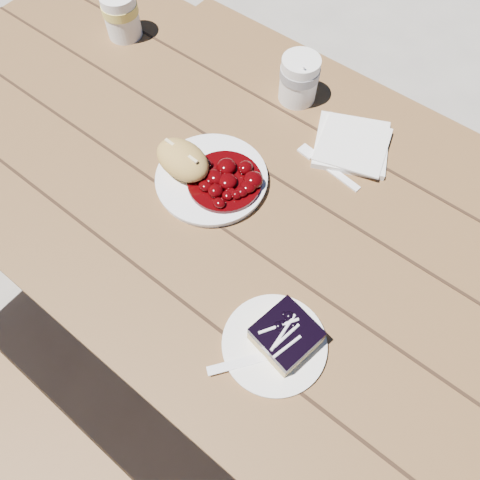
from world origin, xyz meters
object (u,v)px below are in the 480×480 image
Objects in this scene: main_plate at (212,179)px; dessert_plate at (274,344)px; bread_roll at (183,160)px; coffee_cup at (299,79)px; second_cup at (121,16)px; blueberry_cake at (286,336)px; picnic_table at (290,270)px.

main_plate reaches higher than dessert_plate.
coffee_cup is (0.05, 0.32, 0.00)m from bread_roll.
bread_roll reaches higher than dessert_plate.
bread_roll is (-0.05, -0.02, 0.04)m from main_plate.
coffee_cup and second_cup have the same top height.
blueberry_cake is 0.99× the size of second_cup.
second_cup is (-0.41, 0.24, 0.00)m from bread_roll.
dessert_plate is (0.09, -0.20, 0.17)m from picnic_table.
coffee_cup is at bearing 90.06° from main_plate.
second_cup reaches higher than main_plate.
coffee_cup is (-0.30, 0.50, 0.05)m from dessert_plate.
picnic_table is at bearing 6.20° from bread_roll.
picnic_table is 0.27m from main_plate.
dessert_plate is 0.86m from second_cup.
main_plate is 1.30× the size of dessert_plate.
second_cup is at bearing 154.95° from main_plate.
main_plate is at bearing -177.67° from picnic_table.
bread_roll is 0.40m from blueberry_cake.
second_cup reaches higher than picnic_table.
blueberry_cake is (0.36, -0.16, -0.01)m from bread_roll.
dessert_plate is at bearing -65.37° from picnic_table.
blueberry_cake is 0.57m from coffee_cup.
picnic_table is 0.28m from dessert_plate.
bread_roll reaches higher than blueberry_cake.
dessert_plate is 1.63× the size of second_cup.
dessert_plate is at bearing -58.86° from coffee_cup.
second_cup reaches higher than blueberry_cake.
second_cup reaches higher than bread_roll.
main_plate is 2.11× the size of coffee_cup.
main_plate is at bearing 19.98° from bread_roll.
bread_roll is at bearing -173.80° from picnic_table.
blueberry_cake is (0.01, 0.01, 0.03)m from dessert_plate.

